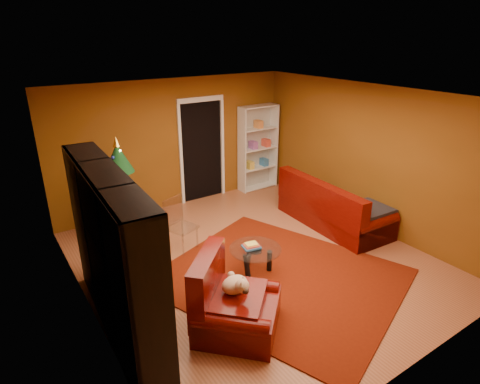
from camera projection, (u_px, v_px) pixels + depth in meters
floor at (254, 261)px, 6.46m from camera, size 5.00×5.50×0.05m
ceiling at (256, 94)px, 5.47m from camera, size 5.00×5.50×0.05m
wall_back at (175, 144)px, 8.10m from camera, size 5.00×0.05×2.60m
wall_left at (79, 228)px, 4.66m from camera, size 0.05×5.50×2.60m
wall_right at (368, 157)px, 7.27m from camera, size 0.05×5.50×2.60m
doorway at (202, 152)px, 8.47m from camera, size 1.06×0.60×2.16m
rug at (280, 277)px, 5.98m from camera, size 3.80×4.07×0.02m
media_unit at (114, 257)px, 4.59m from camera, size 0.54×2.69×2.05m
christmas_tree at (122, 188)px, 7.02m from camera, size 1.20×1.20×1.80m
gift_box_teal at (133, 237)px, 6.84m from camera, size 0.35×0.35×0.33m
gift_box_red at (122, 216)px, 7.74m from camera, size 0.28×0.28×0.22m
white_bookshelf at (258, 148)px, 9.08m from camera, size 0.91×0.33×1.97m
armchair at (238, 301)px, 4.82m from camera, size 1.47×1.47×0.81m
dog at (235, 285)px, 4.80m from camera, size 0.50×0.49×0.26m
sofa at (335, 201)px, 7.49m from camera, size 1.08×2.22×0.94m
coffee_table at (255, 260)px, 6.07m from camera, size 0.92×0.92×0.49m
acrylic_chair at (182, 228)px, 6.63m from camera, size 0.54×0.57×0.81m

